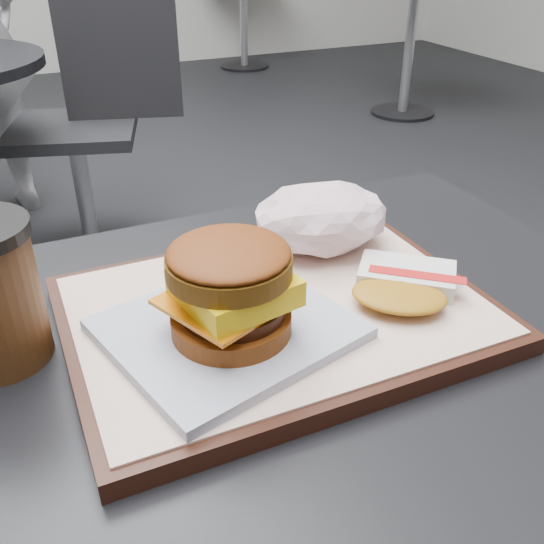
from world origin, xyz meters
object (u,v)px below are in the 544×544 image
(customer_table, at_px, (265,501))
(crumpled_wrapper, at_px, (322,218))
(serving_tray, at_px, (277,313))
(breakfast_sandwich, at_px, (230,299))
(hash_brown, at_px, (403,284))
(neighbor_chair, at_px, (91,113))

(customer_table, distance_m, crumpled_wrapper, 0.30)
(serving_tray, distance_m, breakfast_sandwich, 0.08)
(hash_brown, height_order, crumpled_wrapper, crumpled_wrapper)
(customer_table, bearing_deg, breakfast_sandwich, 152.38)
(customer_table, height_order, neighbor_chair, neighbor_chair)
(customer_table, height_order, breakfast_sandwich, breakfast_sandwich)
(breakfast_sandwich, height_order, crumpled_wrapper, breakfast_sandwich)
(crumpled_wrapper, height_order, neighbor_chair, neighbor_chair)
(serving_tray, xyz_separation_m, hash_brown, (0.11, -0.03, 0.02))
(hash_brown, relative_size, crumpled_wrapper, 0.92)
(hash_brown, xyz_separation_m, crumpled_wrapper, (-0.02, 0.12, 0.02))
(neighbor_chair, bearing_deg, hash_brown, -89.31)
(breakfast_sandwich, distance_m, neighbor_chair, 1.80)
(hash_brown, bearing_deg, breakfast_sandwich, 179.29)
(customer_table, xyz_separation_m, neighbor_chair, (0.13, 1.78, -0.07))
(customer_table, relative_size, breakfast_sandwich, 3.52)
(breakfast_sandwich, relative_size, hash_brown, 1.68)
(crumpled_wrapper, bearing_deg, hash_brown, -78.98)
(breakfast_sandwich, bearing_deg, neighbor_chair, 85.11)
(hash_brown, distance_m, crumpled_wrapper, 0.12)
(breakfast_sandwich, distance_m, crumpled_wrapper, 0.19)
(serving_tray, distance_m, neighbor_chair, 1.76)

